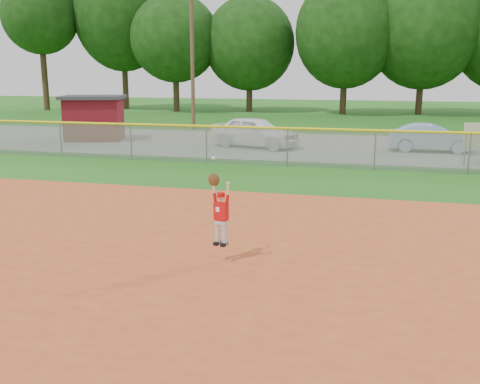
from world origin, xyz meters
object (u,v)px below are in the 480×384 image
(utility_shed, at_px, (94,118))
(ballplayer, at_px, (220,210))
(car_blue, at_px, (432,138))
(car_white_a, at_px, (255,132))

(utility_shed, bearing_deg, ballplayer, -54.45)
(car_blue, relative_size, utility_shed, 1.03)
(utility_shed, bearing_deg, car_white_a, -4.08)
(car_white_a, height_order, ballplayer, ballplayer)
(car_blue, xyz_separation_m, utility_shed, (-17.22, 0.13, 0.56))
(utility_shed, bearing_deg, car_blue, -0.42)
(car_white_a, bearing_deg, car_blue, -70.08)
(car_blue, height_order, ballplayer, ballplayer)
(ballplayer, bearing_deg, car_blue, 71.77)
(car_white_a, height_order, car_blue, car_white_a)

